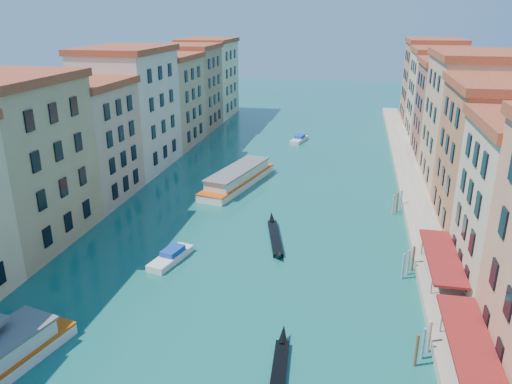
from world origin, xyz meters
TOP-DOWN VIEW (x-y plane):
  - left_bank_palazzos at (-26.00, 64.68)m, footprint 12.80×128.40m
  - right_bank_palazzos at (30.00, 65.00)m, footprint 12.80×128.40m
  - quay at (22.00, 65.00)m, footprint 4.00×140.00m
  - restaurant_awnings at (22.19, 23.00)m, footprint 3.20×44.55m
  - mooring_poles_right at (19.10, 28.80)m, footprint 1.44×54.24m
  - vaporetto_far at (-5.31, 64.95)m, footprint 8.70×19.63m
  - gondola_fore at (8.17, 20.92)m, footprint 1.78×12.20m
  - gondola_far at (3.82, 46.01)m, footprint 4.03×12.67m
  - motorboat_mid at (-6.71, 38.07)m, footprint 3.51×6.84m
  - motorboat_far at (1.02, 95.79)m, footprint 3.40×6.68m

SIDE VIEW (x-z plane):
  - gondola_far at x=3.82m, z-range -0.54..1.28m
  - gondola_fore at x=8.17m, z-range -0.81..1.62m
  - quay at x=22.00m, z-range 0.00..1.00m
  - motorboat_far at x=1.02m, z-range -0.15..1.18m
  - motorboat_mid at x=-6.71m, z-range -0.15..1.21m
  - vaporetto_far at x=-5.31m, z-range -0.14..2.71m
  - mooring_poles_right at x=19.10m, z-range -0.30..2.90m
  - restaurant_awnings at x=22.19m, z-range 1.43..4.55m
  - left_bank_palazzos at x=-26.00m, z-range -0.79..20.21m
  - right_bank_palazzos at x=30.00m, z-range -0.75..20.25m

